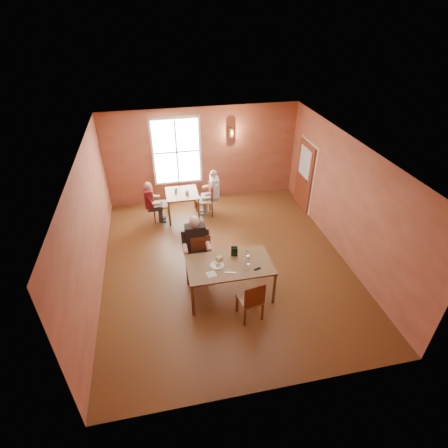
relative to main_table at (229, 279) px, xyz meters
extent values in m
cube|color=brown|center=(0.14, 1.08, -0.43)|extent=(6.00, 7.00, 0.01)
cube|color=brown|center=(0.14, 4.58, 1.07)|extent=(6.00, 0.04, 3.00)
cube|color=brown|center=(0.14, -2.42, 1.07)|extent=(6.00, 0.04, 3.00)
cube|color=brown|center=(-2.86, 1.08, 1.07)|extent=(0.04, 7.00, 3.00)
cube|color=brown|center=(3.14, 1.08, 1.07)|extent=(0.04, 7.00, 3.00)
cube|color=white|center=(0.14, 1.08, 2.57)|extent=(6.00, 7.00, 0.04)
cube|color=white|center=(-0.66, 4.53, 1.27)|extent=(1.36, 0.10, 1.96)
cube|color=maroon|center=(3.08, 3.38, 0.62)|extent=(0.12, 1.04, 2.10)
cylinder|color=brown|center=(1.04, 4.48, 1.77)|extent=(0.16, 0.16, 0.28)
cylinder|color=silver|center=(-0.27, 0.01, 0.45)|extent=(0.37, 0.37, 0.04)
cube|color=tan|center=(-0.21, 0.11, 0.49)|extent=(0.14, 0.14, 0.13)
cube|color=black|center=(0.16, 0.27, 0.55)|extent=(0.15, 0.10, 0.23)
cube|color=white|center=(-0.04, -0.27, 0.43)|extent=(0.23, 0.07, 0.00)
cube|color=silver|center=(-0.44, -0.24, 0.43)|extent=(0.23, 0.23, 0.01)
cube|color=black|center=(0.54, -0.28, 0.44)|extent=(0.15, 0.09, 0.02)
imported|color=silver|center=(-0.52, 3.39, 0.44)|extent=(0.13, 0.13, 0.10)
imported|color=white|center=(-0.83, 3.60, 0.44)|extent=(0.11, 0.11, 0.10)
camera|label=1|loc=(-1.30, -5.64, 5.27)|focal=28.00mm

